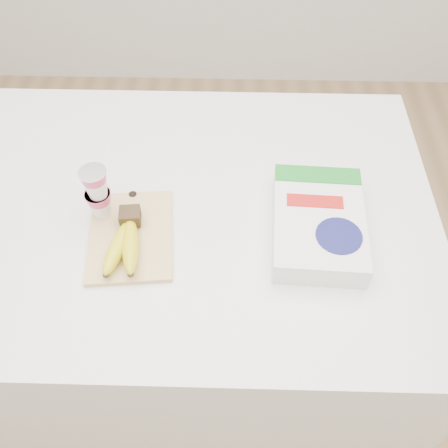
% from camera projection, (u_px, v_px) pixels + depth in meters
% --- Properties ---
extents(room, '(4.00, 4.00, 4.00)m').
position_uv_depth(room, '(142.00, 98.00, 0.99)').
color(room, tan).
rests_on(room, ground).
extents(table, '(1.37, 0.92, 1.03)m').
position_uv_depth(table, '(175.00, 307.00, 1.64)').
color(table, white).
rests_on(table, ground).
extents(cutting_board, '(0.22, 0.28, 0.01)m').
position_uv_depth(cutting_board, '(131.00, 236.00, 1.16)').
color(cutting_board, '#E4C57D').
rests_on(cutting_board, table).
extents(bananas, '(0.09, 0.19, 0.06)m').
position_uv_depth(bananas, '(125.00, 242.00, 1.12)').
color(bananas, '#382816').
rests_on(bananas, cutting_board).
extents(yogurt_stack, '(0.07, 0.06, 0.15)m').
position_uv_depth(yogurt_stack, '(97.00, 192.00, 1.14)').
color(yogurt_stack, white).
rests_on(yogurt_stack, cutting_board).
extents(cereal_box, '(0.22, 0.31, 0.07)m').
position_uv_depth(cereal_box, '(318.00, 223.00, 1.15)').
color(cereal_box, white).
rests_on(cereal_box, table).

